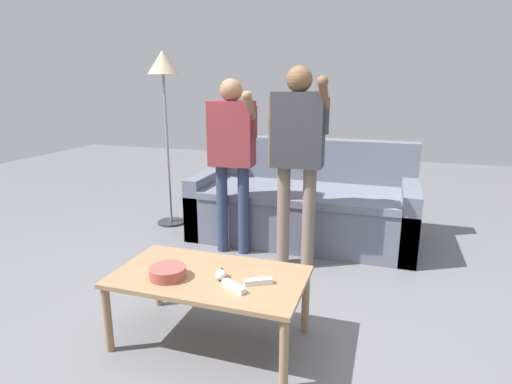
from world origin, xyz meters
The scene contains 10 objects.
ground_plane centered at (0.00, 0.00, 0.00)m, with size 12.00×12.00×0.00m, color slate.
couch centered at (-0.11, 1.59, 0.30)m, with size 1.98×0.93×0.88m.
coffee_table centered at (-0.26, -0.21, 0.36)m, with size 1.03×0.57×0.40m.
snack_bowl centered at (-0.45, -0.31, 0.43)m, with size 0.19×0.19×0.06m, color #B24C47.
game_remote_nunchuk centered at (-0.18, -0.23, 0.43)m, with size 0.06×0.09×0.05m.
floor_lamp centered at (-1.47, 1.52, 1.43)m, with size 0.29×0.29×1.70m.
player_center centered at (-0.04, 0.92, 0.96)m, with size 0.46×0.32×1.52m.
player_left centered at (-0.60, 1.02, 0.90)m, with size 0.44×0.32×1.44m.
game_remote_wand_near centered at (0.03, -0.23, 0.42)m, with size 0.15×0.11×0.03m.
game_remote_wand_far centered at (-0.07, -0.32, 0.42)m, with size 0.15×0.11×0.03m.
Camera 1 is at (0.62, -2.09, 1.40)m, focal length 29.22 mm.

